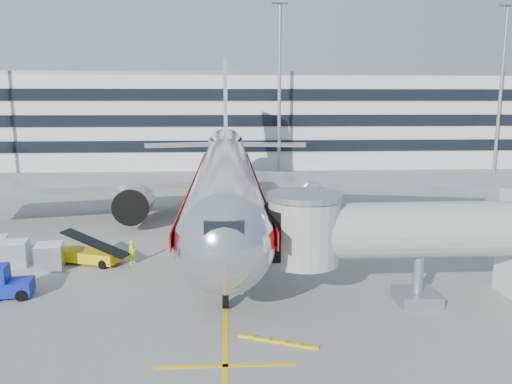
{
  "coord_description": "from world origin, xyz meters",
  "views": [
    {
      "loc": [
        0.18,
        -33.39,
        10.98
      ],
      "look_at": [
        2.38,
        4.88,
        4.0
      ],
      "focal_mm": 35.0,
      "sensor_mm": 36.0,
      "label": 1
    }
  ],
  "objects": [
    {
      "name": "baggage_tug",
      "position": [
        -12.45,
        -5.84,
        0.83
      ],
      "size": [
        2.7,
        1.91,
        1.9
      ],
      "color": "#0E209D",
      "rests_on": "ground"
    },
    {
      "name": "stop_bar",
      "position": [
        0.0,
        -14.0,
        0.01
      ],
      "size": [
        6.0,
        0.25,
        0.01
      ],
      "primitive_type": "cube",
      "color": "#FFB80D",
      "rests_on": "ground"
    },
    {
      "name": "lead_in_line",
      "position": [
        0.0,
        10.0,
        0.01
      ],
      "size": [
        0.25,
        70.0,
        0.01
      ],
      "primitive_type": "cube",
      "color": "#FFB80D",
      "rests_on": "ground"
    },
    {
      "name": "ramp_worker",
      "position": [
        -6.38,
        -0.17,
        0.82
      ],
      "size": [
        0.7,
        0.7,
        1.65
      ],
      "primitive_type": "imported",
      "rotation": [
        0.0,
        0.0,
        0.79
      ],
      "color": "#D1FF1A",
      "rests_on": "ground"
    },
    {
      "name": "terminal",
      "position": [
        0.0,
        57.95,
        7.8
      ],
      "size": [
        150.0,
        24.25,
        15.6
      ],
      "color": "silver",
      "rests_on": "ground"
    },
    {
      "name": "belt_loader",
      "position": [
        -9.46,
        0.11,
        0.64
      ],
      "size": [
        4.81,
        3.04,
        2.26
      ],
      "color": "#E5BE09",
      "rests_on": "ground"
    },
    {
      "name": "light_mast_centre",
      "position": [
        8.0,
        42.0,
        14.88
      ],
      "size": [
        2.4,
        1.2,
        25.45
      ],
      "color": "gray",
      "rests_on": "ground"
    },
    {
      "name": "cargo_container_left",
      "position": [
        -11.62,
        -1.06,
        0.89
      ],
      "size": [
        1.91,
        1.91,
        1.76
      ],
      "color": "silver",
      "rests_on": "ground"
    },
    {
      "name": "light_mast_east",
      "position": [
        42.0,
        42.0,
        14.88
      ],
      "size": [
        2.4,
        1.2,
        25.45
      ],
      "color": "gray",
      "rests_on": "ground"
    },
    {
      "name": "ground",
      "position": [
        0.0,
        0.0,
        0.0
      ],
      "size": [
        180.0,
        180.0,
        0.0
      ],
      "primitive_type": "plane",
      "color": "gray",
      "rests_on": "ground"
    },
    {
      "name": "jet_bridge",
      "position": [
        12.18,
        -8.0,
        3.87
      ],
      "size": [
        17.8,
        4.5,
        7.0
      ],
      "color": "silver",
      "rests_on": "ground"
    },
    {
      "name": "cargo_container_right",
      "position": [
        -14.2,
        -0.21,
        0.87
      ],
      "size": [
        1.9,
        1.9,
        1.74
      ],
      "color": "silver",
      "rests_on": "ground"
    },
    {
      "name": "main_jet",
      "position": [
        0.0,
        11.72,
        4.23
      ],
      "size": [
        50.95,
        48.7,
        16.06
      ],
      "color": "silver",
      "rests_on": "ground"
    }
  ]
}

